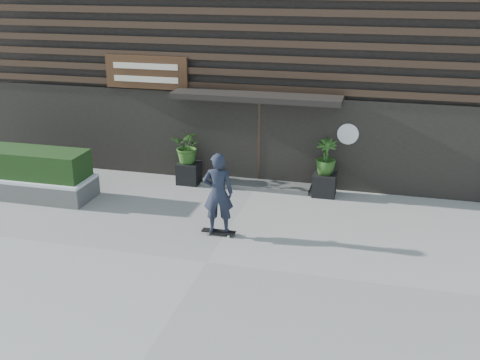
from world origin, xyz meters
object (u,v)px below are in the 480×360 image
(skateboarder, at_px, (218,193))
(planter_pot_left, at_px, (189,173))
(raised_bed, at_px, (29,187))
(planter_pot_right, at_px, (324,185))

(skateboarder, bearing_deg, planter_pot_left, 119.90)
(raised_bed, height_order, skateboarder, skateboarder)
(planter_pot_right, bearing_deg, planter_pot_left, 180.00)
(planter_pot_left, bearing_deg, skateboarder, -60.10)
(planter_pot_left, distance_m, planter_pot_right, 3.80)
(skateboarder, bearing_deg, planter_pot_right, 56.55)
(planter_pot_left, relative_size, planter_pot_right, 1.00)
(skateboarder, bearing_deg, raised_bed, 168.84)
(planter_pot_right, distance_m, skateboarder, 3.75)
(planter_pot_right, height_order, raised_bed, planter_pot_right)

